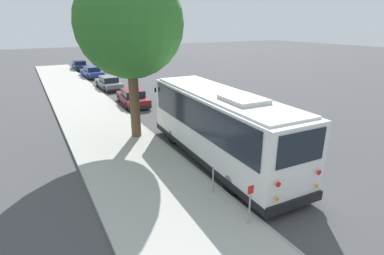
{
  "coord_description": "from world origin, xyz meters",
  "views": [
    {
      "loc": [
        -11.21,
        8.09,
        6.27
      ],
      "look_at": [
        1.24,
        1.18,
        1.3
      ],
      "focal_mm": 28.0,
      "sensor_mm": 36.0,
      "label": 1
    }
  ],
  "objects_px": {
    "parked_sedan_navy": "(80,65)",
    "sign_post_far": "(213,180)",
    "street_tree": "(128,16)",
    "shuttle_bus": "(219,123)",
    "parked_sedan_maroon": "(133,98)",
    "sign_post_near": "(250,204)",
    "parked_sedan_blue": "(92,72)",
    "parked_sedan_gray": "(109,83)"
  },
  "relations": [
    {
      "from": "parked_sedan_maroon",
      "to": "parked_sedan_navy",
      "type": "distance_m",
      "value": 22.58
    },
    {
      "from": "street_tree",
      "to": "shuttle_bus",
      "type": "bearing_deg",
      "value": -152.99
    },
    {
      "from": "parked_sedan_blue",
      "to": "parked_sedan_navy",
      "type": "xyz_separation_m",
      "value": [
        7.49,
        0.17,
        -0.01
      ]
    },
    {
      "from": "shuttle_bus",
      "to": "sign_post_far",
      "type": "bearing_deg",
      "value": 144.95
    },
    {
      "from": "parked_sedan_gray",
      "to": "street_tree",
      "type": "relative_size",
      "value": 0.49
    },
    {
      "from": "parked_sedan_gray",
      "to": "parked_sedan_blue",
      "type": "relative_size",
      "value": 1.01
    },
    {
      "from": "shuttle_bus",
      "to": "parked_sedan_gray",
      "type": "relative_size",
      "value": 2.15
    },
    {
      "from": "parked_sedan_maroon",
      "to": "parked_sedan_blue",
      "type": "relative_size",
      "value": 0.98
    },
    {
      "from": "parked_sedan_blue",
      "to": "parked_sedan_navy",
      "type": "height_order",
      "value": "parked_sedan_blue"
    },
    {
      "from": "sign_post_near",
      "to": "sign_post_far",
      "type": "distance_m",
      "value": 2.14
    },
    {
      "from": "sign_post_far",
      "to": "parked_sedan_maroon",
      "type": "bearing_deg",
      "value": -6.75
    },
    {
      "from": "parked_sedan_gray",
      "to": "parked_sedan_blue",
      "type": "bearing_deg",
      "value": -1.32
    },
    {
      "from": "shuttle_bus",
      "to": "street_tree",
      "type": "distance_m",
      "value": 7.22
    },
    {
      "from": "sign_post_near",
      "to": "sign_post_far",
      "type": "relative_size",
      "value": 1.29
    },
    {
      "from": "sign_post_near",
      "to": "shuttle_bus",
      "type": "bearing_deg",
      "value": -22.66
    },
    {
      "from": "sign_post_far",
      "to": "parked_sedan_navy",
      "type": "bearing_deg",
      "value": -2.16
    },
    {
      "from": "shuttle_bus",
      "to": "parked_sedan_maroon",
      "type": "distance_m",
      "value": 12.08
    },
    {
      "from": "shuttle_bus",
      "to": "parked_sedan_navy",
      "type": "height_order",
      "value": "shuttle_bus"
    },
    {
      "from": "parked_sedan_maroon",
      "to": "street_tree",
      "type": "bearing_deg",
      "value": 166.46
    },
    {
      "from": "sign_post_far",
      "to": "street_tree",
      "type": "bearing_deg",
      "value": 3.93
    },
    {
      "from": "shuttle_bus",
      "to": "sign_post_near",
      "type": "bearing_deg",
      "value": 159.63
    },
    {
      "from": "sign_post_near",
      "to": "sign_post_far",
      "type": "xyz_separation_m",
      "value": [
        2.13,
        0.0,
        -0.18
      ]
    },
    {
      "from": "parked_sedan_maroon",
      "to": "parked_sedan_navy",
      "type": "bearing_deg",
      "value": 4.67
    },
    {
      "from": "parked_sedan_gray",
      "to": "street_tree",
      "type": "xyz_separation_m",
      "value": [
        -14.5,
        2.15,
        6.03
      ]
    },
    {
      "from": "street_tree",
      "to": "parked_sedan_gray",
      "type": "bearing_deg",
      "value": -8.43
    },
    {
      "from": "shuttle_bus",
      "to": "sign_post_far",
      "type": "xyz_separation_m",
      "value": [
        -2.58,
        1.97,
        -1.2
      ]
    },
    {
      "from": "parked_sedan_blue",
      "to": "sign_post_far",
      "type": "height_order",
      "value": "parked_sedan_blue"
    },
    {
      "from": "parked_sedan_navy",
      "to": "sign_post_far",
      "type": "bearing_deg",
      "value": -179.77
    },
    {
      "from": "parked_sedan_navy",
      "to": "sign_post_near",
      "type": "height_order",
      "value": "sign_post_near"
    },
    {
      "from": "parked_sedan_navy",
      "to": "sign_post_near",
      "type": "xyz_separation_m",
      "value": [
        -39.3,
        1.4,
        0.26
      ]
    },
    {
      "from": "shuttle_bus",
      "to": "parked_sedan_navy",
      "type": "relative_size",
      "value": 2.22
    },
    {
      "from": "parked_sedan_navy",
      "to": "street_tree",
      "type": "height_order",
      "value": "street_tree"
    },
    {
      "from": "parked_sedan_maroon",
      "to": "sign_post_far",
      "type": "bearing_deg",
      "value": 177.09
    },
    {
      "from": "parked_sedan_gray",
      "to": "parked_sedan_navy",
      "type": "bearing_deg",
      "value": -0.91
    },
    {
      "from": "shuttle_bus",
      "to": "parked_sedan_maroon",
      "type": "relative_size",
      "value": 2.21
    },
    {
      "from": "parked_sedan_navy",
      "to": "street_tree",
      "type": "xyz_separation_m",
      "value": [
        -29.73,
        1.91,
        6.02
      ]
    },
    {
      "from": "shuttle_bus",
      "to": "parked_sedan_gray",
      "type": "bearing_deg",
      "value": 3.26
    },
    {
      "from": "parked_sedan_gray",
      "to": "sign_post_near",
      "type": "relative_size",
      "value": 3.44
    },
    {
      "from": "parked_sedan_maroon",
      "to": "sign_post_far",
      "type": "height_order",
      "value": "parked_sedan_maroon"
    },
    {
      "from": "parked_sedan_navy",
      "to": "sign_post_far",
      "type": "relative_size",
      "value": 4.31
    },
    {
      "from": "parked_sedan_maroon",
      "to": "sign_post_near",
      "type": "height_order",
      "value": "sign_post_near"
    },
    {
      "from": "shuttle_bus",
      "to": "parked_sedan_maroon",
      "type": "xyz_separation_m",
      "value": [
        12.01,
        0.24,
        -1.29
      ]
    }
  ]
}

